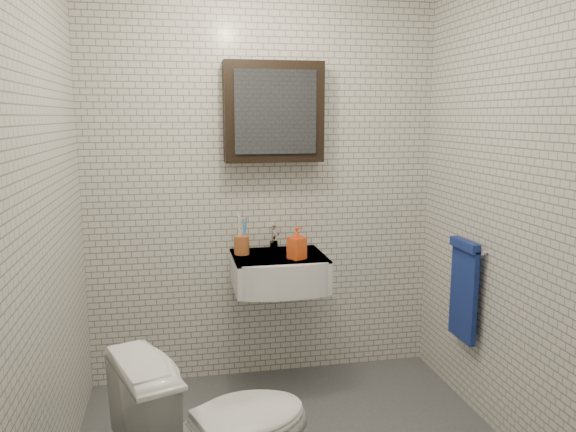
% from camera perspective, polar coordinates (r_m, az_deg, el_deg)
% --- Properties ---
extents(room_shell, '(2.22, 2.02, 2.51)m').
position_cam_1_polar(room_shell, '(2.53, 1.08, 5.36)').
color(room_shell, silver).
rests_on(room_shell, ground).
extents(washbasin, '(0.55, 0.50, 0.20)m').
position_cam_1_polar(washbasin, '(3.38, -0.83, -5.70)').
color(washbasin, white).
rests_on(washbasin, room_shell).
extents(faucet, '(0.06, 0.20, 0.15)m').
position_cam_1_polar(faucet, '(3.53, -1.43, -2.32)').
color(faucet, silver).
rests_on(faucet, washbasin).
extents(mirror_cabinet, '(0.60, 0.15, 0.60)m').
position_cam_1_polar(mirror_cabinet, '(3.44, -1.47, 10.50)').
color(mirror_cabinet, black).
rests_on(mirror_cabinet, room_shell).
extents(towel_rail, '(0.09, 0.30, 0.58)m').
position_cam_1_polar(towel_rail, '(3.37, 17.44, -6.79)').
color(towel_rail, silver).
rests_on(towel_rail, room_shell).
extents(toothbrush_cup, '(0.10, 0.10, 0.25)m').
position_cam_1_polar(toothbrush_cup, '(3.41, -4.73, -2.85)').
color(toothbrush_cup, '#AD592B').
rests_on(toothbrush_cup, washbasin).
extents(soap_bottle, '(0.12, 0.12, 0.19)m').
position_cam_1_polar(soap_bottle, '(3.28, 0.90, -2.74)').
color(soap_bottle, orange).
rests_on(soap_bottle, washbasin).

